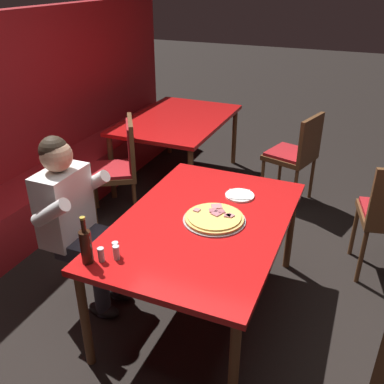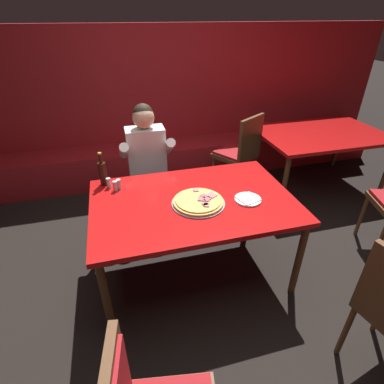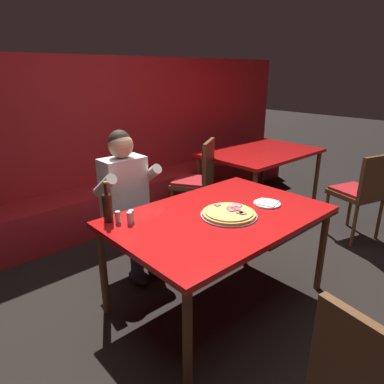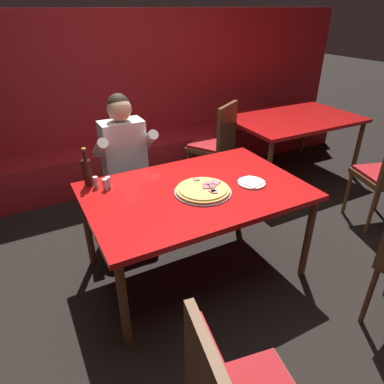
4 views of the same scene
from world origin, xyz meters
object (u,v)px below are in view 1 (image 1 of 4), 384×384
at_px(dining_chair_side_aisle, 120,163).
at_px(plate_white_paper, 240,195).
at_px(diner_seated_blue_shirt, 76,218).
at_px(pizza, 214,218).
at_px(shaker_oregano, 116,249).
at_px(shaker_black_pepper, 101,255).
at_px(main_dining_table, 203,229).
at_px(beer_bottle, 86,246).
at_px(shaker_red_pepper_flakes, 116,253).
at_px(background_dining_table, 178,124).
at_px(dining_chair_far_right, 297,151).

bearing_deg(dining_chair_side_aisle, plate_white_paper, -111.48).
bearing_deg(diner_seated_blue_shirt, pizza, -73.46).
height_order(shaker_oregano, diner_seated_blue_shirt, diner_seated_blue_shirt).
xyz_separation_m(shaker_black_pepper, shaker_oregano, (0.08, -0.04, 0.00)).
distance_m(shaker_black_pepper, diner_seated_blue_shirt, 0.61).
bearing_deg(main_dining_table, beer_bottle, 147.14).
xyz_separation_m(shaker_oregano, shaker_red_pepper_flakes, (-0.03, -0.02, 0.00)).
bearing_deg(diner_seated_blue_shirt, background_dining_table, 6.04).
xyz_separation_m(plate_white_paper, dining_chair_far_right, (1.48, -0.16, -0.18)).
xyz_separation_m(beer_bottle, dining_chair_side_aisle, (1.61, 0.79, -0.28)).
xyz_separation_m(beer_bottle, diner_seated_blue_shirt, (0.42, 0.40, -0.15)).
height_order(main_dining_table, dining_chair_far_right, dining_chair_far_right).
distance_m(pizza, dining_chair_side_aisle, 1.59).
distance_m(shaker_oregano, diner_seated_blue_shirt, 0.60).
bearing_deg(diner_seated_blue_shirt, plate_white_paper, -55.51).
bearing_deg(background_dining_table, pizza, -149.15).
bearing_deg(shaker_oregano, diner_seated_blue_shirt, 59.08).
bearing_deg(plate_white_paper, pizza, 172.32).
bearing_deg(plate_white_paper, shaker_black_pepper, 155.01).
height_order(shaker_oregano, dining_chair_side_aisle, dining_chair_side_aisle).
xyz_separation_m(shaker_red_pepper_flakes, dining_chair_side_aisle, (1.52, 0.92, -0.21)).
bearing_deg(plate_white_paper, diner_seated_blue_shirt, 124.49).
bearing_deg(diner_seated_blue_shirt, dining_chair_far_right, -27.53).
height_order(dining_chair_side_aisle, background_dining_table, dining_chair_side_aisle).
relative_size(beer_bottle, dining_chair_far_right, 0.31).
xyz_separation_m(main_dining_table, shaker_red_pepper_flakes, (-0.58, 0.30, 0.10)).
height_order(pizza, dining_chair_side_aisle, dining_chair_side_aisle).
xyz_separation_m(main_dining_table, pizza, (0.02, -0.07, 0.08)).
height_order(plate_white_paper, shaker_oregano, shaker_oregano).
height_order(shaker_oregano, shaker_red_pepper_flakes, same).
height_order(shaker_black_pepper, shaker_oregano, same).
bearing_deg(shaker_black_pepper, pizza, -33.51).
bearing_deg(dining_chair_side_aisle, main_dining_table, -127.62).
height_order(beer_bottle, dining_chair_side_aisle, beer_bottle).
distance_m(dining_chair_far_right, background_dining_table, 1.35).
height_order(beer_bottle, shaker_red_pepper_flakes, beer_bottle).
relative_size(dining_chair_side_aisle, background_dining_table, 0.66).
bearing_deg(dining_chair_far_right, beer_bottle, 164.51).
bearing_deg(plate_white_paper, dining_chair_far_right, -6.08).
xyz_separation_m(beer_bottle, shaker_black_pepper, (0.04, -0.07, -0.07)).
xyz_separation_m(dining_chair_side_aisle, background_dining_table, (0.98, -0.15, 0.11)).
distance_m(main_dining_table, pizza, 0.11).
distance_m(plate_white_paper, background_dining_table, 1.92).
bearing_deg(pizza, dining_chair_side_aisle, 54.58).
relative_size(dining_chair_far_right, background_dining_table, 0.63).
xyz_separation_m(beer_bottle, background_dining_table, (2.59, 0.63, -0.18)).
height_order(main_dining_table, shaker_black_pepper, shaker_black_pepper).
bearing_deg(shaker_black_pepper, diner_seated_blue_shirt, 50.45).
bearing_deg(diner_seated_blue_shirt, dining_chair_side_aisle, 17.95).
distance_m(main_dining_table, diner_seated_blue_shirt, 0.87).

